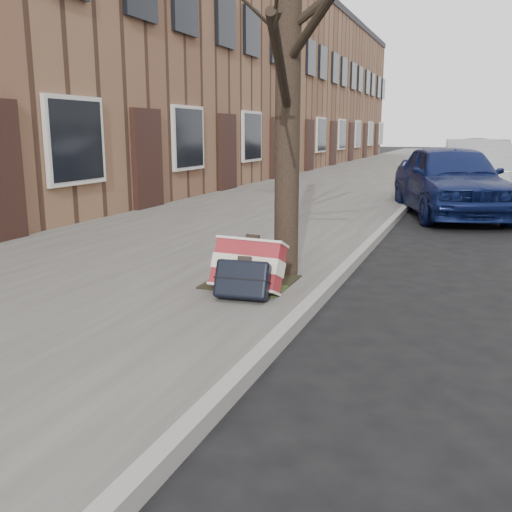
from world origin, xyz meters
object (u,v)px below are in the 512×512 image
at_px(suitcase_navy, 242,279).
at_px(car_near_front, 450,180).
at_px(suitcase_red, 248,265).
at_px(car_near_mid, 476,168).

height_order(suitcase_navy, car_near_front, car_near_front).
bearing_deg(car_near_front, suitcase_navy, -118.71).
relative_size(suitcase_red, suitcase_navy, 1.36).
xyz_separation_m(suitcase_red, suitcase_navy, (0.05, -0.27, -0.07)).
relative_size(suitcase_navy, car_near_front, 0.12).
xyz_separation_m(suitcase_navy, car_near_front, (1.47, 7.27, 0.40)).
relative_size(suitcase_red, car_near_mid, 0.16).
bearing_deg(car_near_front, suitcase_red, -119.56).
xyz_separation_m(suitcase_navy, car_near_mid, (1.93, 11.18, 0.41)).
xyz_separation_m(suitcase_red, car_near_mid, (1.98, 10.91, 0.34)).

